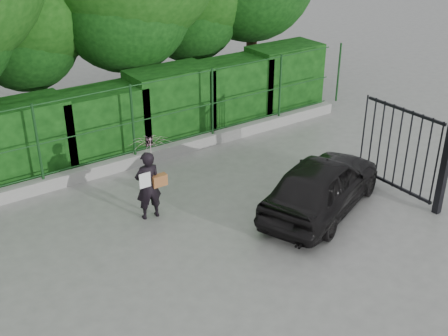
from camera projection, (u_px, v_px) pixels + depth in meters
ground at (227, 258)px, 10.45m from camera, size 80.00×80.00×0.00m
kerb at (121, 164)px, 13.69m from camera, size 14.00×0.25×0.30m
fence at (126, 122)px, 13.34m from camera, size 14.13×0.06×1.80m
hedge at (99, 120)px, 14.04m from camera, size 14.20×1.20×2.23m
gate at (426, 154)px, 11.75m from camera, size 0.22×2.33×2.36m
woman at (151, 165)px, 11.33m from camera, size 0.87×0.88×1.76m
car at (322, 184)px, 11.75m from camera, size 3.90×2.69×1.23m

